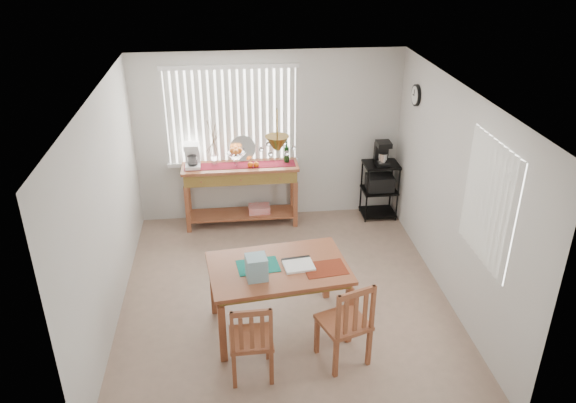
{
  "coord_description": "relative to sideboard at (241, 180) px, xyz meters",
  "views": [
    {
      "loc": [
        -0.59,
        -5.73,
        4.18
      ],
      "look_at": [
        0.1,
        0.55,
        1.05
      ],
      "focal_mm": 35.0,
      "sensor_mm": 36.0,
      "label": 1
    }
  ],
  "objects": [
    {
      "name": "chair_right",
      "position": [
        0.95,
        -3.2,
        -0.23
      ],
      "size": [
        0.59,
        0.59,
        1.01
      ],
      "color": "brown",
      "rests_on": "ground"
    },
    {
      "name": "dining_table",
      "position": [
        0.32,
        -2.54,
        -0.01
      ],
      "size": [
        1.62,
        1.15,
        0.81
      ],
      "color": "brown",
      "rests_on": "ground"
    },
    {
      "name": "sideboard_items",
      "position": [
        -0.3,
        0.02,
        0.39
      ],
      "size": [
        1.64,
        0.41,
        0.74
      ],
      "color": "maroon",
      "rests_on": "sideboard"
    },
    {
      "name": "ground",
      "position": [
        0.45,
        -1.99,
        -0.73
      ],
      "size": [
        4.0,
        4.5,
        0.01
      ],
      "primitive_type": "cube",
      "color": "gray"
    },
    {
      "name": "sideboard",
      "position": [
        0.0,
        0.0,
        0.0
      ],
      "size": [
        1.72,
        0.48,
        0.97
      ],
      "color": "brown",
      "rests_on": "ground"
    },
    {
      "name": "room_shell",
      "position": [
        0.45,
        -1.97,
        0.96
      ],
      "size": [
        4.2,
        4.7,
        2.7
      ],
      "color": "beige",
      "rests_on": "ground"
    },
    {
      "name": "cart_items",
      "position": [
        2.14,
        0.02,
        0.34
      ],
      "size": [
        0.21,
        0.25,
        0.37
      ],
      "color": "black",
      "rests_on": "wire_cart"
    },
    {
      "name": "table_items",
      "position": [
        0.19,
        -2.69,
        0.18
      ],
      "size": [
        1.21,
        0.53,
        0.26
      ],
      "color": "#157A6B",
      "rests_on": "dining_table"
    },
    {
      "name": "wire_cart",
      "position": [
        2.14,
        0.01,
        -0.19
      ],
      "size": [
        0.53,
        0.42,
        0.9
      ],
      "color": "black",
      "rests_on": "ground"
    },
    {
      "name": "chair_left",
      "position": [
        -0.03,
        -3.31,
        -0.27
      ],
      "size": [
        0.44,
        0.44,
        0.94
      ],
      "color": "brown",
      "rests_on": "ground"
    }
  ]
}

